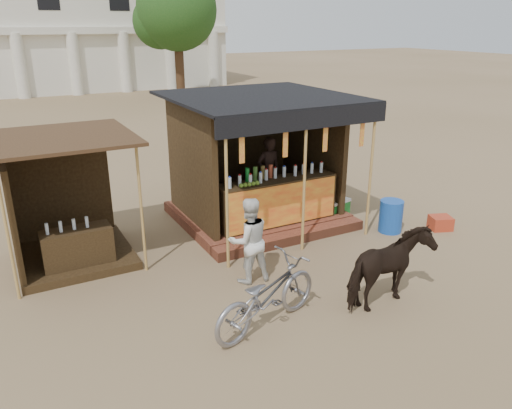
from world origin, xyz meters
name	(u,v)px	position (x,y,z in m)	size (l,w,h in m)	color
ground	(303,298)	(0.00, 0.00, 0.00)	(120.00, 120.00, 0.00)	#846B4C
main_stall	(259,176)	(1.02, 3.36, 1.02)	(3.60, 3.61, 2.78)	brown
secondary_stall	(60,218)	(-3.17, 3.24, 0.85)	(2.40, 2.40, 2.38)	#3C2A15
cow	(389,269)	(1.06, -0.79, 0.62)	(0.67, 1.48, 1.25)	black
motorbike	(266,295)	(-0.90, -0.41, 0.52)	(0.68, 1.96, 1.03)	gray
bystander	(249,240)	(-0.49, 0.94, 0.75)	(0.73, 0.57, 1.51)	silver
blue_barrel	(391,216)	(3.15, 1.43, 0.34)	(0.49, 0.49, 0.69)	#1647A7
red_crate	(440,223)	(4.19, 1.01, 0.14)	(0.44, 0.38, 0.29)	#A8331C
cooler	(334,209)	(2.54, 2.60, 0.23)	(0.72, 0.57, 0.46)	#1B7D29
background_building	(10,25)	(-2.00, 29.94, 3.98)	(26.00, 7.45, 8.18)	silver
tree	(173,13)	(5.81, 22.14, 4.63)	(4.50, 4.40, 7.00)	#382314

